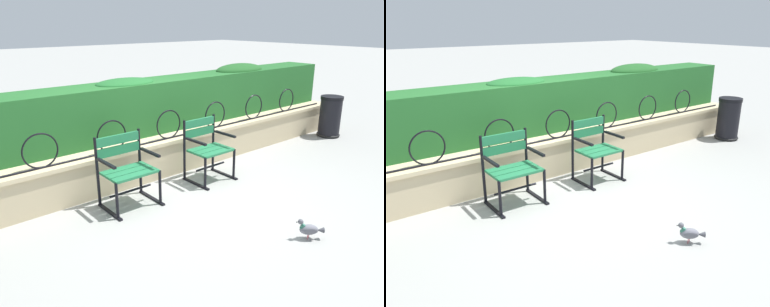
# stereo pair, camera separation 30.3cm
# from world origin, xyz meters

# --- Properties ---
(ground_plane) EXTENTS (60.00, 60.00, 0.00)m
(ground_plane) POSITION_xyz_m (0.00, 0.00, 0.00)
(ground_plane) COLOR #9E9E99
(stone_wall) EXTENTS (8.45, 0.41, 0.53)m
(stone_wall) POSITION_xyz_m (0.00, 0.96, 0.27)
(stone_wall) COLOR #C6B289
(stone_wall) RESTS_ON ground
(iron_arch_fence) EXTENTS (7.88, 0.02, 0.42)m
(iron_arch_fence) POSITION_xyz_m (-0.22, 0.89, 0.72)
(iron_arch_fence) COLOR black
(iron_arch_fence) RESTS_ON stone_wall
(hedge_row) EXTENTS (8.28, 0.64, 0.87)m
(hedge_row) POSITION_xyz_m (0.00, 1.46, 0.94)
(hedge_row) COLOR #236028
(hedge_row) RESTS_ON stone_wall
(park_chair_left) EXTENTS (0.63, 0.52, 0.87)m
(park_chair_left) POSITION_xyz_m (-0.79, 0.43, 0.47)
(park_chair_left) COLOR #237547
(park_chair_left) RESTS_ON ground
(park_chair_right) EXTENTS (0.59, 0.52, 0.86)m
(park_chair_right) POSITION_xyz_m (0.50, 0.40, 0.46)
(park_chair_right) COLOR #237547
(park_chair_right) RESTS_ON ground
(pigeon_near_chairs) EXTENTS (0.24, 0.23, 0.22)m
(pigeon_near_chairs) POSITION_xyz_m (0.20, -1.48, 0.11)
(pigeon_near_chairs) COLOR slate
(pigeon_near_chairs) RESTS_ON ground
(trash_bin) EXTENTS (0.44, 0.44, 0.78)m
(trash_bin) POSITION_xyz_m (3.74, 0.45, 0.37)
(trash_bin) COLOR black
(trash_bin) RESTS_ON ground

